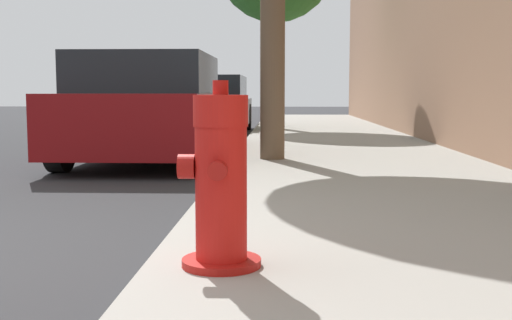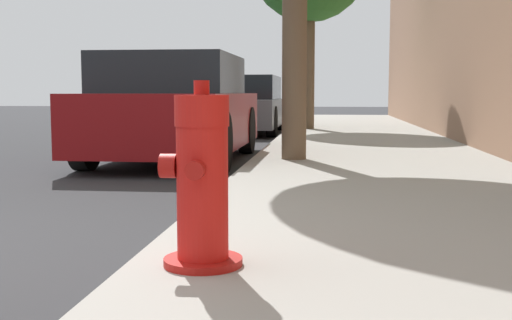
# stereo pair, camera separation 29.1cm
# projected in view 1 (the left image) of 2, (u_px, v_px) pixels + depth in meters

# --- Properties ---
(sidewalk_slab) EXTENTS (2.99, 40.00, 0.15)m
(sidewalk_slab) POSITION_uv_depth(u_px,v_px,m) (452.00, 264.00, 3.24)
(sidewalk_slab) COLOR #99968E
(sidewalk_slab) RESTS_ON ground_plane
(fire_hydrant) EXTENTS (0.37, 0.36, 0.84)m
(fire_hydrant) POSITION_uv_depth(u_px,v_px,m) (220.00, 184.00, 2.88)
(fire_hydrant) COLOR #A91511
(fire_hydrant) RESTS_ON sidewalk_slab
(parked_car_near) EXTENTS (1.85, 3.89, 1.43)m
(parked_car_near) POSITION_uv_depth(u_px,v_px,m) (149.00, 110.00, 8.61)
(parked_car_near) COLOR maroon
(parked_car_near) RESTS_ON ground_plane
(parked_car_mid) EXTENTS (1.71, 4.33, 1.31)m
(parked_car_mid) POSITION_uv_depth(u_px,v_px,m) (211.00, 106.00, 14.79)
(parked_car_mid) COLOR #4C5156
(parked_car_mid) RESTS_ON ground_plane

